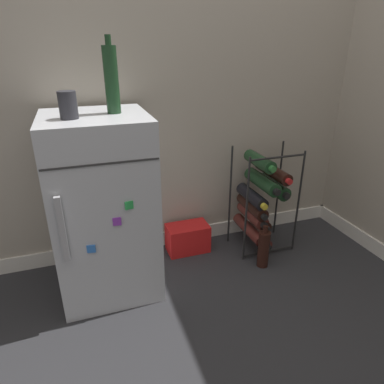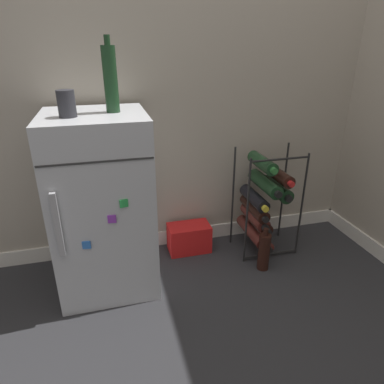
{
  "view_description": "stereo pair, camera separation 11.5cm",
  "coord_description": "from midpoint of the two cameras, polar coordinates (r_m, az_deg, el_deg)",
  "views": [
    {
      "loc": [
        -0.58,
        -1.13,
        1.18
      ],
      "look_at": [
        -0.04,
        0.45,
        0.45
      ],
      "focal_mm": 32.0,
      "sensor_mm": 36.0,
      "label": 1
    },
    {
      "loc": [
        -0.47,
        -1.17,
        1.18
      ],
      "look_at": [
        -0.04,
        0.45,
        0.45
      ],
      "focal_mm": 32.0,
      "sensor_mm": 36.0,
      "label": 2
    }
  ],
  "objects": [
    {
      "name": "ground_plane",
      "position": [
        1.73,
        4.51,
        -19.48
      ],
      "size": [
        14.0,
        14.0,
        0.0
      ],
      "primitive_type": "plane",
      "color": "#28282B"
    },
    {
      "name": "wall_back",
      "position": [
        1.95,
        -3.44,
        25.34
      ],
      "size": [
        7.09,
        0.07,
        2.5
      ],
      "color": "#9E9384",
      "rests_on": "ground_plane"
    },
    {
      "name": "mini_fridge",
      "position": [
        1.73,
        -16.35,
        -2.47
      ],
      "size": [
        0.47,
        0.5,
        0.89
      ],
      "color": "#B7BABF",
      "rests_on": "ground_plane"
    },
    {
      "name": "wine_rack",
      "position": [
        2.06,
        9.56,
        -1.42
      ],
      "size": [
        0.35,
        0.33,
        0.63
      ],
      "color": "black",
      "rests_on": "ground_plane"
    },
    {
      "name": "soda_box",
      "position": [
        2.11,
        -2.31,
        -7.68
      ],
      "size": [
        0.25,
        0.15,
        0.17
      ],
      "color": "red",
      "rests_on": "ground_plane"
    },
    {
      "name": "fridge_top_cup",
      "position": [
        1.52,
        -22.08,
        13.26
      ],
      "size": [
        0.07,
        0.07,
        0.11
      ],
      "color": "#28282D",
      "rests_on": "mini_fridge"
    },
    {
      "name": "fridge_top_bottle",
      "position": [
        1.58,
        -15.42,
        17.64
      ],
      "size": [
        0.06,
        0.06,
        0.32
      ],
      "color": "#19381E",
      "rests_on": "mini_fridge"
    },
    {
      "name": "loose_bottle_floor",
      "position": [
        1.99,
        10.22,
        -9.29
      ],
      "size": [
        0.07,
        0.07,
        0.26
      ],
      "color": "black",
      "rests_on": "ground_plane"
    }
  ]
}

